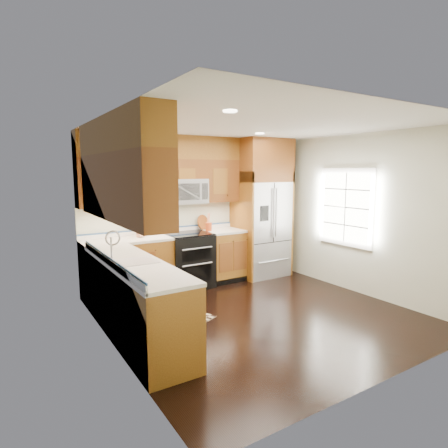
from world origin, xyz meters
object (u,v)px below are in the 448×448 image
range (188,260)px  rug (160,315)px  knife_block (140,230)px  refrigerator (261,208)px  utensil_crock (209,225)px

range → rug: bearing=-134.2°
knife_block → range: bearing=-8.5°
refrigerator → rug: size_ratio=1.89×
rug → knife_block: 1.53m
knife_block → utensil_crock: utensil_crock is taller
utensil_crock → refrigerator: bearing=-5.0°
rug → knife_block: knife_block is taller
refrigerator → knife_block: 2.37m
range → utensil_crock: utensil_crock is taller
range → refrigerator: size_ratio=0.36×
knife_block → utensil_crock: size_ratio=0.87×
knife_block → utensil_crock: (1.25, -0.06, -0.00)m
range → rug: size_ratio=0.69×
refrigerator → utensil_crock: size_ratio=8.10×
rug → utensil_crock: utensil_crock is taller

